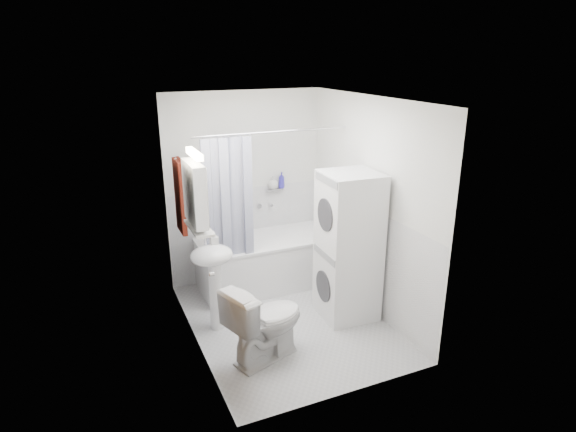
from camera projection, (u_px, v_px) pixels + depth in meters
name	position (u px, v px, depth m)	size (l,w,h in m)	color
floor	(287.00, 321.00, 5.32)	(2.60, 2.60, 0.00)	#B8B8BD
room_walls	(287.00, 192.00, 4.84)	(2.60, 2.60, 2.60)	silver
wainscot	(276.00, 261.00, 5.38)	(1.98, 2.58, 2.58)	white
door	(212.00, 274.00, 4.16)	(0.05, 2.00, 2.00)	brown
bathtub	(266.00, 259.00, 6.05)	(1.67, 0.79, 0.63)	white
tub_spout	(270.00, 204.00, 6.22)	(0.04, 0.04, 0.12)	silver
curtain_rod	(275.00, 132.00, 5.23)	(0.02, 0.02, 1.85)	silver
shower_curtain	(229.00, 204.00, 5.26)	(0.55, 0.02, 1.45)	#161C4E
sink	(213.00, 268.00, 4.97)	(0.44, 0.37, 1.04)	white
medicine_cabinet	(195.00, 192.00, 4.56)	(0.13, 0.50, 0.71)	white
shelf	(199.00, 228.00, 4.68)	(0.18, 0.54, 0.03)	silver
shower_caddy	(274.00, 190.00, 6.16)	(0.22, 0.06, 0.02)	silver
towel	(180.00, 195.00, 5.13)	(0.07, 0.34, 0.82)	#551A10
washer_dryer	(348.00, 246.00, 5.22)	(0.62, 0.61, 1.64)	white
toilet	(266.00, 322.00, 4.57)	(0.45, 0.80, 0.78)	white
soap_pump	(214.00, 243.00, 4.96)	(0.08, 0.17, 0.08)	gray
shelf_bottle	(203.00, 228.00, 4.54)	(0.07, 0.18, 0.07)	gray
shelf_cup	(196.00, 218.00, 4.77)	(0.10, 0.09, 0.10)	gray
shampoo_a	(273.00, 184.00, 6.13)	(0.13, 0.17, 0.13)	gray
shampoo_b	(282.00, 185.00, 6.19)	(0.08, 0.21, 0.08)	#332AAB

